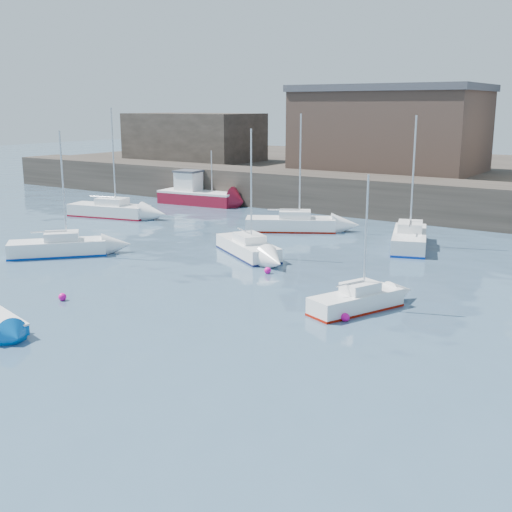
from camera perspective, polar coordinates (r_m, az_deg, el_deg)
The scene contains 15 objects.
water at distance 22.88m, azimuth -17.09°, elevation -9.42°, with size 220.00×220.00×0.00m, color #2D4760.
quay_wall at distance 51.42m, azimuth 14.37°, elevation 4.88°, with size 90.00×5.00×3.00m, color #28231E.
land_strip at distance 68.57m, azimuth 19.43°, elevation 6.45°, with size 90.00×32.00×2.80m, color #28231E.
warehouse at distance 60.56m, azimuth 11.78°, elevation 11.08°, with size 16.40×10.40×7.60m.
bldg_west at distance 71.03m, azimuth -5.54°, elevation 10.50°, with size 14.00×8.00×5.00m.
fishing_boat at distance 57.80m, azimuth -5.29°, elevation 5.54°, with size 7.48×3.48×4.79m.
sailboat_a at distance 39.32m, azimuth -17.18°, elevation 0.77°, with size 5.07×5.30×7.23m.
sailboat_b at distance 37.64m, azimuth -0.74°, elevation 0.78°, with size 5.79×4.60×7.34m.
sailboat_c at distance 27.84m, azimuth 8.92°, elevation -3.94°, with size 2.99×4.62×5.81m.
sailboat_e at distance 52.11m, azimuth -12.90°, elevation 4.01°, with size 6.86×3.48×8.45m.
sailboat_f at distance 40.83m, azimuth 13.48°, elevation 1.52°, with size 3.87×6.48×8.03m.
sailboat_h at distance 45.12m, azimuth 3.13°, elevation 2.91°, with size 6.44×4.85×8.07m.
buoy_near at distance 30.33m, azimuth -16.81°, elevation -3.80°, with size 0.36×0.36×0.36m, color #ED0790.
buoy_mid at distance 26.57m, azimuth 7.93°, elevation -5.75°, with size 0.36×0.36×0.36m, color #ED0790.
buoy_far at distance 33.64m, azimuth 1.04°, elevation -1.56°, with size 0.36×0.36×0.36m, color #ED0790.
Camera 1 is at (16.67, -13.13, 8.57)m, focal length 45.00 mm.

